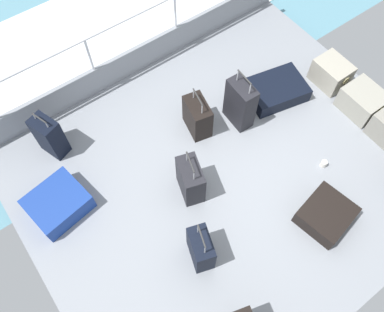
{
  "coord_description": "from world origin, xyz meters",
  "views": [
    {
      "loc": [
        1.66,
        -1.81,
        4.71
      ],
      "look_at": [
        -0.35,
        -0.34,
        0.25
      ],
      "focal_mm": 37.63,
      "sensor_mm": 36.0,
      "label": 1
    }
  ],
  "objects_px": {
    "suitcase_0": "(201,249)",
    "suitcase_2": "(197,117)",
    "suitcase_1": "(276,90)",
    "suitcase_6": "(50,136)",
    "suitcase_4": "(58,204)",
    "paper_cup": "(324,164)",
    "suitcase_7": "(190,180)",
    "suitcase_5": "(240,104)",
    "cargo_crate_0": "(331,73)",
    "cargo_crate_1": "(362,101)",
    "suitcase_3": "(326,215)"
  },
  "relations": [
    {
      "from": "suitcase_4",
      "to": "suitcase_6",
      "type": "xyz_separation_m",
      "value": [
        -0.81,
        0.35,
        0.18
      ]
    },
    {
      "from": "suitcase_0",
      "to": "suitcase_2",
      "type": "xyz_separation_m",
      "value": [
        -1.47,
        1.04,
        0.0
      ]
    },
    {
      "from": "suitcase_0",
      "to": "paper_cup",
      "type": "bearing_deg",
      "value": 90.09
    },
    {
      "from": "suitcase_6",
      "to": "suitcase_7",
      "type": "height_order",
      "value": "suitcase_7"
    },
    {
      "from": "suitcase_2",
      "to": "suitcase_5",
      "type": "height_order",
      "value": "suitcase_5"
    },
    {
      "from": "cargo_crate_1",
      "to": "suitcase_3",
      "type": "bearing_deg",
      "value": -60.67
    },
    {
      "from": "cargo_crate_0",
      "to": "cargo_crate_1",
      "type": "height_order",
      "value": "cargo_crate_0"
    },
    {
      "from": "suitcase_7",
      "to": "cargo_crate_1",
      "type": "bearing_deg",
      "value": 81.84
    },
    {
      "from": "suitcase_4",
      "to": "suitcase_6",
      "type": "bearing_deg",
      "value": 156.74
    },
    {
      "from": "cargo_crate_0",
      "to": "suitcase_6",
      "type": "relative_size",
      "value": 0.73
    },
    {
      "from": "suitcase_4",
      "to": "suitcase_5",
      "type": "relative_size",
      "value": 0.84
    },
    {
      "from": "cargo_crate_0",
      "to": "suitcase_5",
      "type": "relative_size",
      "value": 0.59
    },
    {
      "from": "suitcase_0",
      "to": "suitcase_3",
      "type": "bearing_deg",
      "value": 70.61
    },
    {
      "from": "cargo_crate_0",
      "to": "suitcase_2",
      "type": "xyz_separation_m",
      "value": [
        -0.49,
        -2.07,
        0.07
      ]
    },
    {
      "from": "suitcase_0",
      "to": "suitcase_7",
      "type": "height_order",
      "value": "suitcase_7"
    },
    {
      "from": "suitcase_0",
      "to": "suitcase_2",
      "type": "height_order",
      "value": "suitcase_0"
    },
    {
      "from": "suitcase_1",
      "to": "suitcase_0",
      "type": "bearing_deg",
      "value": -61.32
    },
    {
      "from": "suitcase_4",
      "to": "suitcase_1",
      "type": "bearing_deg",
      "value": 85.72
    },
    {
      "from": "cargo_crate_0",
      "to": "suitcase_7",
      "type": "height_order",
      "value": "suitcase_7"
    },
    {
      "from": "cargo_crate_0",
      "to": "suitcase_3",
      "type": "bearing_deg",
      "value": -46.75
    },
    {
      "from": "cargo_crate_1",
      "to": "suitcase_0",
      "type": "bearing_deg",
      "value": -83.24
    },
    {
      "from": "suitcase_3",
      "to": "suitcase_4",
      "type": "xyz_separation_m",
      "value": [
        -2.04,
        -2.56,
        0.02
      ]
    },
    {
      "from": "cargo_crate_0",
      "to": "suitcase_4",
      "type": "relative_size",
      "value": 0.7
    },
    {
      "from": "suitcase_4",
      "to": "paper_cup",
      "type": "distance_m",
      "value": 3.43
    },
    {
      "from": "suitcase_1",
      "to": "suitcase_7",
      "type": "relative_size",
      "value": 1.23
    },
    {
      "from": "suitcase_1",
      "to": "suitcase_4",
      "type": "bearing_deg",
      "value": -94.28
    },
    {
      "from": "cargo_crate_0",
      "to": "suitcase_4",
      "type": "bearing_deg",
      "value": -97.24
    },
    {
      "from": "suitcase_1",
      "to": "suitcase_6",
      "type": "height_order",
      "value": "suitcase_6"
    },
    {
      "from": "suitcase_2",
      "to": "paper_cup",
      "type": "xyz_separation_m",
      "value": [
        1.46,
        0.99,
        -0.21
      ]
    },
    {
      "from": "suitcase_0",
      "to": "paper_cup",
      "type": "height_order",
      "value": "suitcase_0"
    },
    {
      "from": "suitcase_7",
      "to": "suitcase_1",
      "type": "bearing_deg",
      "value": 104.89
    },
    {
      "from": "suitcase_0",
      "to": "suitcase_6",
      "type": "relative_size",
      "value": 0.98
    },
    {
      "from": "suitcase_5",
      "to": "suitcase_2",
      "type": "bearing_deg",
      "value": -112.1
    },
    {
      "from": "cargo_crate_1",
      "to": "paper_cup",
      "type": "height_order",
      "value": "cargo_crate_1"
    },
    {
      "from": "paper_cup",
      "to": "suitcase_7",
      "type": "bearing_deg",
      "value": -114.84
    },
    {
      "from": "suitcase_4",
      "to": "suitcase_7",
      "type": "bearing_deg",
      "value": 62.64
    },
    {
      "from": "suitcase_1",
      "to": "suitcase_6",
      "type": "distance_m",
      "value": 3.19
    },
    {
      "from": "suitcase_6",
      "to": "paper_cup",
      "type": "distance_m",
      "value": 3.59
    },
    {
      "from": "suitcase_5",
      "to": "suitcase_7",
      "type": "height_order",
      "value": "suitcase_5"
    },
    {
      "from": "paper_cup",
      "to": "suitcase_4",
      "type": "bearing_deg",
      "value": -116.05
    },
    {
      "from": "suitcase_0",
      "to": "cargo_crate_1",
      "type": "bearing_deg",
      "value": 96.76
    },
    {
      "from": "suitcase_3",
      "to": "suitcase_1",
      "type": "bearing_deg",
      "value": 155.99
    },
    {
      "from": "suitcase_5",
      "to": "suitcase_6",
      "type": "xyz_separation_m",
      "value": [
        -1.07,
        -2.29,
        -0.05
      ]
    },
    {
      "from": "suitcase_1",
      "to": "suitcase_4",
      "type": "xyz_separation_m",
      "value": [
        -0.25,
        -3.35,
        0.02
      ]
    },
    {
      "from": "suitcase_1",
      "to": "suitcase_6",
      "type": "relative_size",
      "value": 1.26
    },
    {
      "from": "suitcase_5",
      "to": "paper_cup",
      "type": "bearing_deg",
      "value": 19.52
    },
    {
      "from": "suitcase_7",
      "to": "paper_cup",
      "type": "bearing_deg",
      "value": 65.16
    },
    {
      "from": "suitcase_1",
      "to": "cargo_crate_1",
      "type": "bearing_deg",
      "value": 41.94
    },
    {
      "from": "cargo_crate_0",
      "to": "suitcase_4",
      "type": "distance_m",
      "value": 4.19
    },
    {
      "from": "suitcase_6",
      "to": "suitcase_5",
      "type": "bearing_deg",
      "value": 64.97
    }
  ]
}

